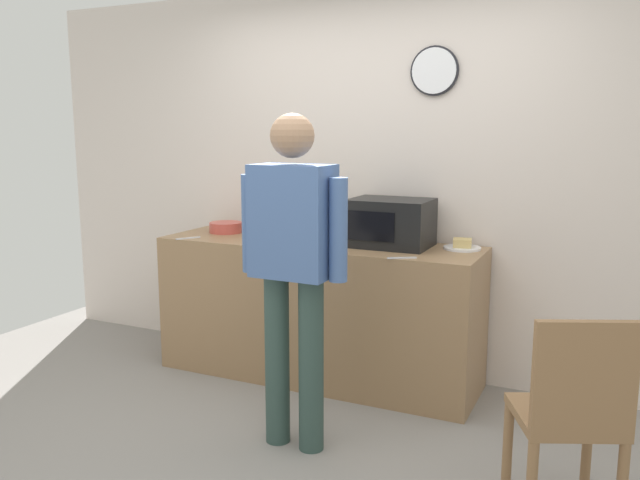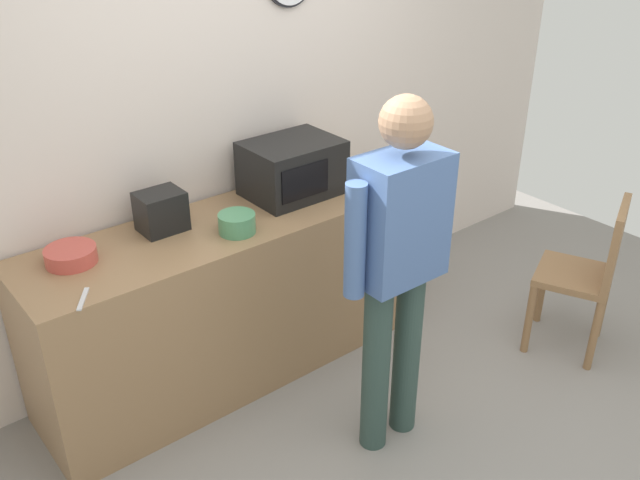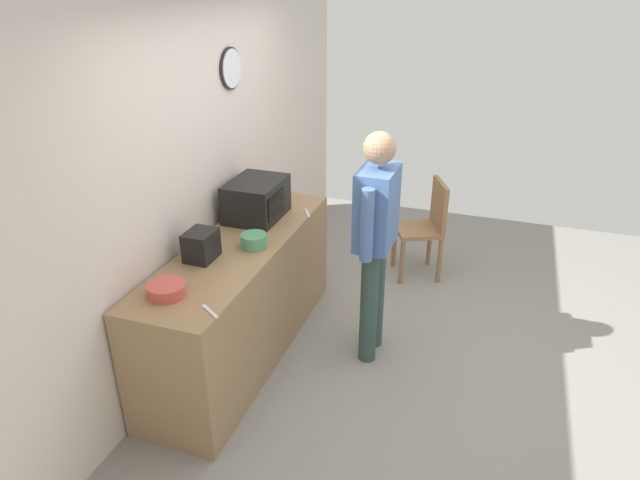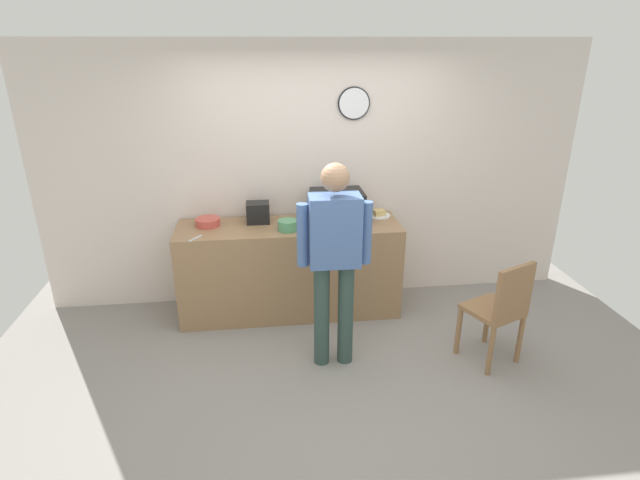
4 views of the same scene
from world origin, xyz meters
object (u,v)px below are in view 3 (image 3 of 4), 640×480
Objects in this scene: sandwich_plate at (269,194)px; spoon_utensil at (307,213)px; cereal_bowl at (254,241)px; microwave at (257,199)px; wooden_chair at (426,224)px; salad_bowl at (167,289)px; toaster at (201,245)px; fork_utensil at (210,311)px; person_standing at (376,231)px.

spoon_utensil is (-0.25, -0.44, -0.02)m from sandwich_plate.
cereal_bowl is (-0.93, -0.29, 0.03)m from sandwich_plate.
wooden_chair is (1.19, -1.17, -0.55)m from microwave.
salad_bowl is 1.37× the size of spoon_utensil.
spoon_utensil is at bearing -119.54° from sandwich_plate.
wooden_chair is at bearing -39.56° from spoon_utensil.
toaster is (-0.77, 0.05, -0.05)m from microwave.
microwave is 2.94× the size of spoon_utensil.
cereal_bowl is at bearing -157.62° from microwave.
wooden_chair is at bearing -29.88° from cereal_bowl.
fork_utensil and spoon_utensil have the same top height.
spoon_utensil is at bearing -22.69° from toaster.
fork_utensil is at bearing -166.55° from microwave.
person_standing is at bearing -99.94° from microwave.
toaster is (0.48, 0.04, 0.06)m from salad_bowl.
microwave is 2.27× the size of toaster.
microwave is 0.53× the size of wooden_chair.
microwave reaches higher than spoon_utensil.
cereal_bowl is at bearing -162.60° from sandwich_plate.
wooden_chair is (0.75, -1.26, -0.42)m from sandwich_plate.
microwave reaches higher than salad_bowl.
cereal_bowl reaches higher than sandwich_plate.
cereal_bowl is 0.11× the size of person_standing.
person_standing is (0.32, -0.79, 0.05)m from cereal_bowl.
spoon_utensil is (1.52, -0.03, 0.00)m from fork_utensil.
toaster reaches higher than fork_utensil.
cereal_bowl is 0.85m from person_standing.
salad_bowl is 1.26× the size of cereal_bowl.
person_standing reaches higher than toaster.
microwave is at bearing 22.38° from cereal_bowl.
microwave is at bearing 118.81° from spoon_utensil.
person_standing is (0.59, -1.05, -0.00)m from toaster.
person_standing is 1.46m from wooden_chair.
fork_utensil is (-0.83, -0.11, -0.05)m from cereal_bowl.
spoon_utensil is at bearing 140.44° from wooden_chair.
fork_utensil is 0.10× the size of person_standing.
toaster is (-0.27, 0.26, 0.05)m from cereal_bowl.
wooden_chair is (2.43, -1.19, -0.43)m from salad_bowl.
microwave is 2.94× the size of fork_utensil.
cereal_bowl is 0.20× the size of wooden_chair.
salad_bowl reaches higher than spoon_utensil.
cereal_bowl is at bearing 168.17° from spoon_utensil.
wooden_chair is (1.36, -0.18, -0.50)m from person_standing.
wooden_chair is at bearing -25.99° from salad_bowl.
person_standing reaches higher than microwave.
salad_bowl is 2.74m from wooden_chair.
sandwich_plate is 1.25m from person_standing.
fork_utensil is at bearing 178.88° from spoon_utensil.
sandwich_plate is at bearing 1.70° from toaster.
sandwich_plate reaches higher than wooden_chair.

